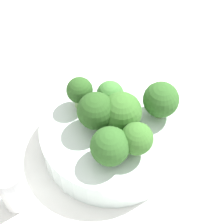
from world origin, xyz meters
TOP-DOWN VIEW (x-y plane):
  - ground_plane at (0.00, 0.00)m, footprint 3.00×3.00m
  - bowl at (0.00, 0.00)m, footprint 0.22×0.22m
  - broccoli_floret_0 at (0.01, 0.06)m, footprint 0.05×0.05m
  - broccoli_floret_1 at (0.05, -0.04)m, footprint 0.04×0.04m
  - broccoli_floret_2 at (-0.01, -0.00)m, footprint 0.06×0.06m
  - broccoli_floret_3 at (0.02, -0.00)m, footprint 0.06×0.06m
  - broccoli_floret_4 at (-0.07, -0.02)m, footprint 0.05×0.05m
  - broccoli_floret_5 at (-0.03, 0.05)m, footprint 0.05×0.05m
  - broccoli_floret_6 at (-0.00, -0.04)m, footprint 0.04×0.04m
  - pepper_shaker at (0.14, 0.09)m, footprint 0.04×0.04m
  - almond_crumb_0 at (-0.06, -0.12)m, footprint 0.01×0.01m
  - almond_crumb_1 at (0.04, -0.12)m, footprint 0.01×0.01m

SIDE VIEW (x-z plane):
  - ground_plane at x=0.00m, z-range 0.00..0.00m
  - almond_crumb_0 at x=-0.06m, z-range 0.00..0.01m
  - almond_crumb_1 at x=0.04m, z-range 0.00..0.01m
  - bowl at x=0.00m, z-range 0.00..0.05m
  - pepper_shaker at x=0.14m, z-range 0.00..0.08m
  - broccoli_floret_6 at x=0.00m, z-range 0.05..0.10m
  - broccoli_floret_2 at x=-0.01m, z-range 0.05..0.11m
  - broccoli_floret_0 at x=0.01m, z-range 0.05..0.11m
  - broccoli_floret_5 at x=-0.03m, z-range 0.06..0.11m
  - broccoli_floret_1 at x=0.05m, z-range 0.06..0.11m
  - broccoli_floret_4 at x=-0.07m, z-range 0.05..0.12m
  - broccoli_floret_3 at x=0.02m, z-range 0.06..0.12m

